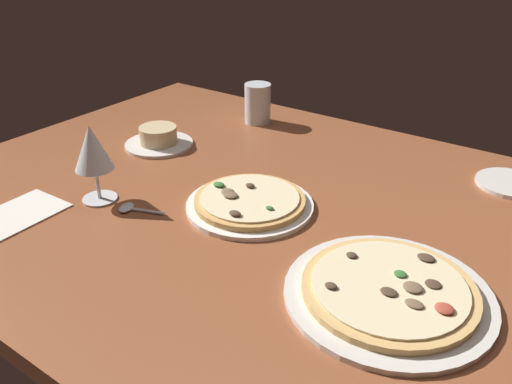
% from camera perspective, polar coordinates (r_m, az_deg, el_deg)
% --- Properties ---
extents(dining_table, '(1.50, 1.10, 0.04)m').
position_cam_1_polar(dining_table, '(1.12, 0.66, -1.98)').
color(dining_table, brown).
rests_on(dining_table, ground).
extents(pizza_main, '(0.26, 0.26, 0.03)m').
position_cam_1_polar(pizza_main, '(1.08, -0.71, -1.13)').
color(pizza_main, white).
rests_on(pizza_main, dining_table).
extents(pizza_side, '(0.33, 0.33, 0.03)m').
position_cam_1_polar(pizza_side, '(0.87, 14.20, -10.39)').
color(pizza_side, silver).
rests_on(pizza_side, dining_table).
extents(ramekin_on_saucer, '(0.18, 0.18, 0.05)m').
position_cam_1_polar(ramekin_on_saucer, '(1.40, -10.52, 5.73)').
color(ramekin_on_saucer, silver).
rests_on(ramekin_on_saucer, dining_table).
extents(wine_glass_near, '(0.08, 0.08, 0.17)m').
position_cam_1_polar(wine_glass_near, '(1.12, -17.32, 4.34)').
color(wine_glass_near, silver).
rests_on(wine_glass_near, dining_table).
extents(water_glass, '(0.08, 0.08, 0.11)m').
position_cam_1_polar(water_glass, '(1.53, 0.18, 9.30)').
color(water_glass, silver).
rests_on(water_glass, dining_table).
extents(side_plate, '(0.15, 0.15, 0.01)m').
position_cam_1_polar(side_plate, '(1.31, 25.89, 0.84)').
color(side_plate, silver).
rests_on(side_plate, dining_table).
extents(paper_menu, '(0.13, 0.18, 0.00)m').
position_cam_1_polar(paper_menu, '(1.16, -24.41, -2.21)').
color(paper_menu, silver).
rests_on(paper_menu, dining_table).
extents(spoon, '(0.10, 0.06, 0.01)m').
position_cam_1_polar(spoon, '(1.11, -13.36, -1.74)').
color(spoon, silver).
rests_on(spoon, dining_table).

